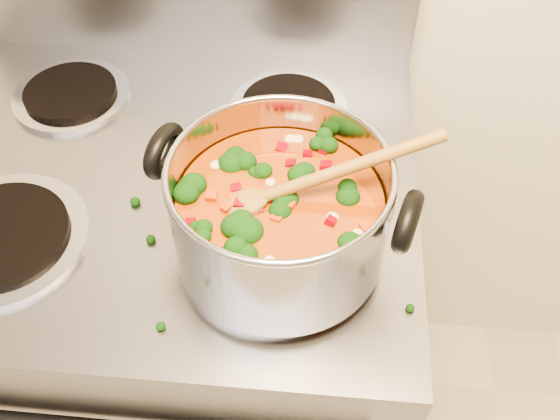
# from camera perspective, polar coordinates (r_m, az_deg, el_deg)

# --- Properties ---
(electric_range) EXTENTS (0.74, 0.67, 1.08)m
(electric_range) POSITION_cam_1_polar(r_m,az_deg,el_deg) (1.28, -7.98, -10.61)
(electric_range) COLOR gray
(electric_range) RESTS_ON ground
(stockpot) EXTENTS (0.32, 0.26, 0.16)m
(stockpot) POSITION_cam_1_polar(r_m,az_deg,el_deg) (0.73, -0.01, -0.33)
(stockpot) COLOR #A3A3AB
(stockpot) RESTS_ON electric_range
(wooden_spoon) EXTENTS (0.26, 0.10, 0.10)m
(wooden_spoon) POSITION_cam_1_polar(r_m,az_deg,el_deg) (0.70, 1.12, 2.10)
(wooden_spoon) COLOR brown
(wooden_spoon) RESTS_ON stockpot
(cooktop_crumbs) EXTENTS (0.37, 0.23, 0.01)m
(cooktop_crumbs) POSITION_cam_1_polar(r_m,az_deg,el_deg) (0.78, -4.43, -5.59)
(cooktop_crumbs) COLOR black
(cooktop_crumbs) RESTS_ON electric_range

